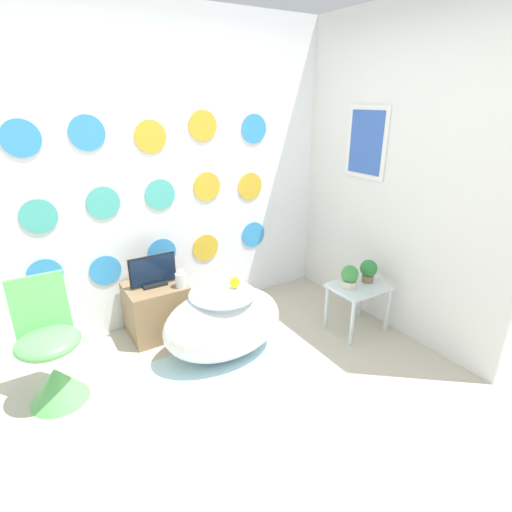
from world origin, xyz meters
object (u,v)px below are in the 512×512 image
Objects in this scene: tv at (153,272)px; potted_plant_right at (368,270)px; potted_plant_left at (350,276)px; bathtub at (223,323)px; chair at (53,364)px; vase at (181,280)px.

tv is 1.94× the size of potted_plant_right.
tv is at bearing 148.85° from potted_plant_left.
bathtub is 2.48× the size of tv.
chair reaches higher than potted_plant_left.
vase is at bearing 150.30° from potted_plant_left.
bathtub is at bearing 165.45° from potted_plant_left.
potted_plant_right reaches higher than bathtub.
vase is at bearing 16.18° from chair.
tv reaches higher than potted_plant_left.
vase is 1.39m from potted_plant_left.
tv is (0.85, 0.45, 0.29)m from chair.
bathtub is 1.31m from potted_plant_right.
vase is at bearing 153.94° from potted_plant_right.
potted_plant_left is (1.04, -0.27, 0.25)m from bathtub.
tv is 2.57× the size of vase.
potted_plant_right is at bearing -27.82° from tv.
vase is 0.78× the size of potted_plant_left.
bathtub is 1.13× the size of chair.
bathtub is 4.82× the size of potted_plant_right.
potted_plant_left is (1.39, -0.84, -0.04)m from tv.
chair is at bearing 174.19° from bathtub.
bathtub is at bearing -68.34° from vase.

